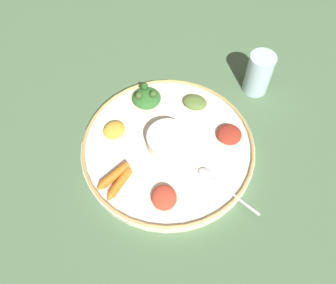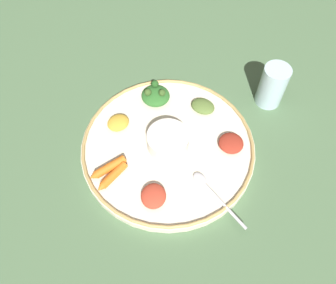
{
  "view_description": "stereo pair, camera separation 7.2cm",
  "coord_description": "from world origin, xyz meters",
  "px_view_note": "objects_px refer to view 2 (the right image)",
  "views": [
    {
      "loc": [
        -0.25,
        0.35,
        0.72
      ],
      "look_at": [
        0.0,
        0.0,
        0.03
      ],
      "focal_mm": 37.81,
      "sensor_mm": 36.0,
      "label": 1
    },
    {
      "loc": [
        -0.3,
        0.31,
        0.72
      ],
      "look_at": [
        0.0,
        0.0,
        0.03
      ],
      "focal_mm": 37.81,
      "sensor_mm": 36.0,
      "label": 2
    }
  ],
  "objects_px": {
    "spoon": "(211,191)",
    "greens_pile": "(155,95)",
    "carrot_near_spoon": "(108,168)",
    "carrot_outer": "(112,177)",
    "drinking_glass": "(272,88)",
    "center_bowl": "(168,140)"
  },
  "relations": [
    {
      "from": "center_bowl",
      "to": "carrot_near_spoon",
      "type": "bearing_deg",
      "value": 70.36
    },
    {
      "from": "center_bowl",
      "to": "carrot_near_spoon",
      "type": "relative_size",
      "value": 1.09
    },
    {
      "from": "spoon",
      "to": "drinking_glass",
      "type": "distance_m",
      "value": 0.31
    },
    {
      "from": "carrot_near_spoon",
      "to": "drinking_glass",
      "type": "xyz_separation_m",
      "value": [
        -0.13,
        -0.43,
        0.02
      ]
    },
    {
      "from": "spoon",
      "to": "carrot_outer",
      "type": "height_order",
      "value": "carrot_outer"
    },
    {
      "from": "greens_pile",
      "to": "carrot_near_spoon",
      "type": "bearing_deg",
      "value": 107.92
    },
    {
      "from": "spoon",
      "to": "greens_pile",
      "type": "distance_m",
      "value": 0.28
    },
    {
      "from": "greens_pile",
      "to": "spoon",
      "type": "bearing_deg",
      "value": 160.29
    },
    {
      "from": "spoon",
      "to": "drinking_glass",
      "type": "height_order",
      "value": "drinking_glass"
    },
    {
      "from": "spoon",
      "to": "greens_pile",
      "type": "height_order",
      "value": "greens_pile"
    },
    {
      "from": "spoon",
      "to": "carrot_near_spoon",
      "type": "relative_size",
      "value": 1.81
    },
    {
      "from": "greens_pile",
      "to": "carrot_outer",
      "type": "height_order",
      "value": "greens_pile"
    },
    {
      "from": "spoon",
      "to": "drinking_glass",
      "type": "xyz_separation_m",
      "value": [
        0.07,
        -0.31,
        0.03
      ]
    },
    {
      "from": "greens_pile",
      "to": "drinking_glass",
      "type": "height_order",
      "value": "drinking_glass"
    },
    {
      "from": "spoon",
      "to": "drinking_glass",
      "type": "relative_size",
      "value": 1.42
    },
    {
      "from": "center_bowl",
      "to": "drinking_glass",
      "type": "distance_m",
      "value": 0.3
    },
    {
      "from": "spoon",
      "to": "carrot_near_spoon",
      "type": "height_order",
      "value": "carrot_near_spoon"
    },
    {
      "from": "center_bowl",
      "to": "greens_pile",
      "type": "bearing_deg",
      "value": -32.83
    },
    {
      "from": "carrot_near_spoon",
      "to": "drinking_glass",
      "type": "height_order",
      "value": "drinking_glass"
    },
    {
      "from": "carrot_outer",
      "to": "greens_pile",
      "type": "bearing_deg",
      "value": -67.61
    },
    {
      "from": "center_bowl",
      "to": "spoon",
      "type": "height_order",
      "value": "center_bowl"
    },
    {
      "from": "spoon",
      "to": "center_bowl",
      "type": "bearing_deg",
      "value": -7.16
    }
  ]
}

